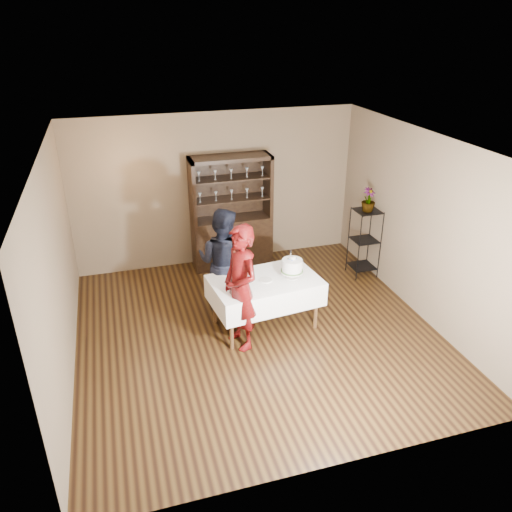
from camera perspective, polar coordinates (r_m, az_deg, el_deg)
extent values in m
plane|color=black|center=(7.27, 0.10, -8.63)|extent=(5.00, 5.00, 0.00)
plane|color=white|center=(6.16, 0.13, 12.56)|extent=(5.00, 5.00, 0.00)
cube|color=brown|center=(8.87, -4.56, 7.55)|extent=(5.00, 0.02, 2.70)
cube|color=brown|center=(6.42, -21.79, -1.65)|extent=(0.02, 5.00, 2.70)
cube|color=brown|center=(7.65, 18.40, 3.25)|extent=(0.02, 5.00, 2.70)
cube|color=black|center=(8.99, -2.76, 1.72)|extent=(1.40, 0.48, 0.90)
cube|color=black|center=(8.84, -3.25, 8.21)|extent=(1.40, 0.03, 1.10)
cube|color=black|center=(8.49, -2.98, 11.14)|extent=(1.40, 0.48, 0.06)
cube|color=black|center=(8.70, -2.87, 6.54)|extent=(1.28, 0.42, 0.02)
cube|color=black|center=(8.59, -2.93, 8.88)|extent=(1.28, 0.42, 0.02)
cylinder|color=black|center=(8.50, 11.69, 0.82)|extent=(0.02, 0.02, 1.20)
cylinder|color=black|center=(8.69, 14.03, 1.13)|extent=(0.02, 0.02, 1.20)
cylinder|color=black|center=(8.82, 10.51, 1.87)|extent=(0.02, 0.02, 1.20)
cylinder|color=black|center=(9.00, 12.79, 2.15)|extent=(0.02, 0.02, 1.20)
cube|color=black|center=(8.94, 11.99, -1.12)|extent=(0.40, 0.40, 0.02)
cube|color=black|center=(8.73, 12.29, 1.81)|extent=(0.40, 0.40, 0.01)
cube|color=black|center=(8.54, 12.62, 5.06)|extent=(0.40, 0.40, 0.02)
cube|color=white|center=(7.12, 1.01, -3.93)|extent=(1.61, 1.10, 0.35)
cylinder|color=#4C331C|center=(6.75, -2.82, -8.02)|extent=(0.06, 0.06, 0.72)
cylinder|color=#4C331C|center=(7.22, 6.88, -5.73)|extent=(0.06, 0.06, 0.72)
cylinder|color=#4C331C|center=(7.32, -4.79, -5.15)|extent=(0.06, 0.06, 0.72)
cylinder|color=#4C331C|center=(7.76, 4.30, -3.23)|extent=(0.06, 0.06, 0.72)
imported|color=#3D050B|center=(6.57, -1.75, -3.65)|extent=(0.59, 0.74, 1.76)
imported|color=black|center=(7.39, -3.79, -0.63)|extent=(1.02, 0.98, 1.66)
cylinder|color=beige|center=(7.10, 4.10, -2.43)|extent=(0.18, 0.18, 0.01)
cylinder|color=beige|center=(7.08, 4.11, -2.15)|extent=(0.04, 0.04, 0.09)
cylinder|color=beige|center=(7.06, 4.13, -1.78)|extent=(0.32, 0.32, 0.01)
cylinder|color=#416A32|center=(7.05, 4.13, -1.68)|extent=(0.31, 0.31, 0.02)
cylinder|color=silver|center=(7.01, 4.15, -1.09)|extent=(0.36, 0.36, 0.18)
sphere|color=#5B6DC4|center=(6.98, 4.38, -0.32)|extent=(0.02, 0.02, 0.02)
cube|color=white|center=(6.92, 3.96, -0.07)|extent=(0.02, 0.02, 0.12)
cube|color=black|center=(6.89, 3.98, 0.50)|extent=(0.02, 0.02, 0.05)
cylinder|color=beige|center=(7.01, 1.10, -2.76)|extent=(0.20, 0.20, 0.01)
cylinder|color=beige|center=(7.20, -1.21, -1.94)|extent=(0.23, 0.23, 0.01)
imported|color=#416A32|center=(8.43, 12.74, 6.27)|extent=(0.29, 0.29, 0.40)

